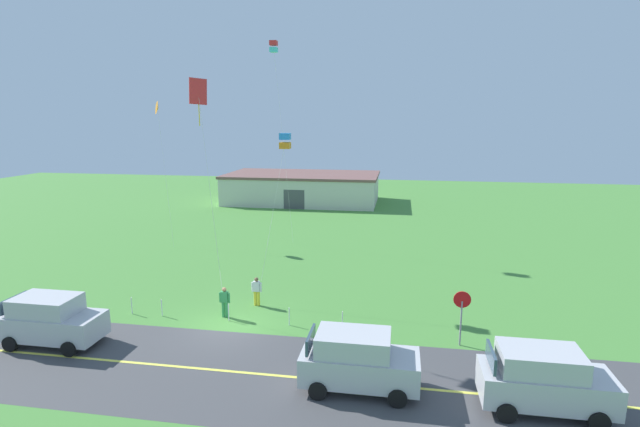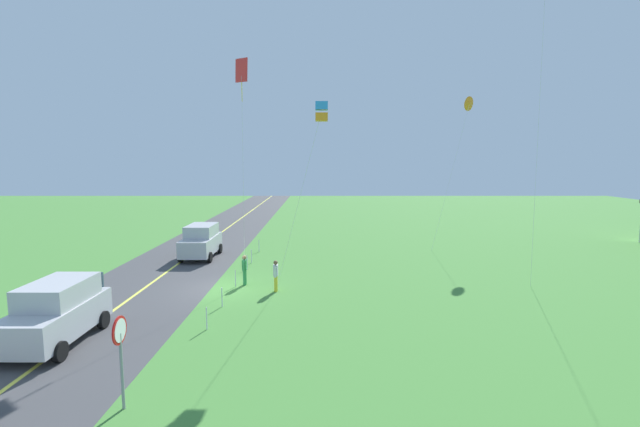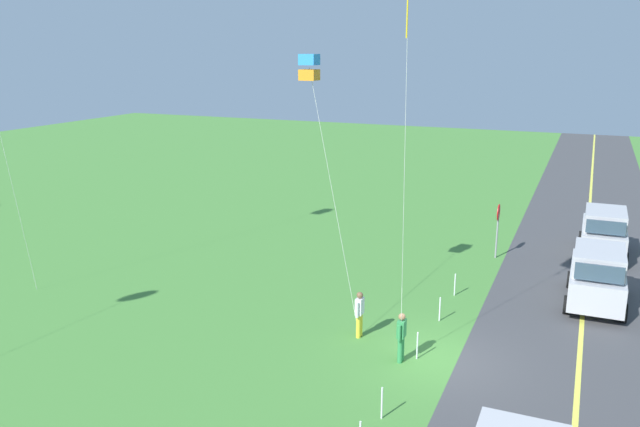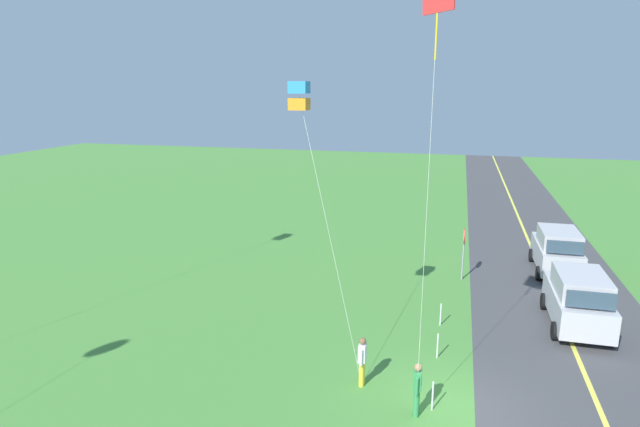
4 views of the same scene
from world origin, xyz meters
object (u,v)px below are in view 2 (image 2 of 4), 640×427
car_suv_foreground (57,312)px  car_parked_west_near (201,241)px  stop_sign (120,344)px  kite_red_low (241,75)px  kite_blue_mid (321,112)px  person_adult_companion (276,275)px  person_adult_near (245,269)px  kite_green_far (469,104)px

car_suv_foreground → car_parked_west_near: size_ratio=1.00×
stop_sign → kite_red_low: 15.50m
car_suv_foreground → kite_red_low: 13.92m
kite_red_low → kite_blue_mid: (3.13, 4.17, -2.26)m
stop_sign → person_adult_companion: size_ratio=1.60×
stop_sign → car_suv_foreground: bearing=-134.6°
car_parked_west_near → person_adult_near: (6.62, 4.13, -0.29)m
kite_blue_mid → person_adult_near: bearing=-119.3°
car_suv_foreground → stop_sign: bearing=45.4°
person_adult_companion → kite_green_far: bearing=169.6°
kite_red_low → kite_green_far: kite_red_low is taller
stop_sign → kite_red_low: size_ratio=0.21×
car_suv_foreground → stop_sign: size_ratio=1.72×
car_suv_foreground → kite_green_far: bearing=131.5°
car_suv_foreground → person_adult_companion: 9.54m
kite_green_far → stop_sign: bearing=-36.2°
person_adult_companion → person_adult_near: bearing=-85.6°
stop_sign → person_adult_near: stop_sign is taller
car_parked_west_near → kite_red_low: (5.78, 4.04, 9.90)m
kite_green_far → person_adult_companion: bearing=-47.8°
car_parked_west_near → person_adult_companion: (7.77, 5.90, -0.29)m
person_adult_near → stop_sign: bearing=-31.8°
person_adult_companion → stop_sign: bearing=21.3°
car_suv_foreground → person_adult_near: (-7.31, 5.51, -0.29)m
stop_sign → kite_green_far: kite_green_far is taller
person_adult_near → kite_blue_mid: size_ratio=0.17×
car_parked_west_near → kite_green_far: 22.34m
person_adult_companion → kite_red_low: (-1.99, -1.87, 10.19)m
person_adult_near → kite_red_low: size_ratio=0.13×
car_suv_foreground → person_adult_near: car_suv_foreground is taller
car_suv_foreground → person_adult_companion: car_suv_foreground is taller
stop_sign → kite_blue_mid: kite_blue_mid is taller
person_adult_companion → kite_green_far: (-12.39, 13.67, 10.02)m
person_adult_near → kite_green_far: 21.57m
person_adult_near → person_adult_companion: 2.12m
car_suv_foreground → person_adult_companion: bearing=130.2°
car_suv_foreground → kite_red_low: (-8.15, 5.42, 9.90)m
kite_green_far → car_suv_foreground: bearing=-48.5°
stop_sign → kite_red_low: (-12.38, 1.13, 9.25)m
person_adult_near → person_adult_companion: size_ratio=1.00×
car_parked_west_near → kite_green_far: bearing=103.3°
car_parked_west_near → person_adult_companion: 9.76m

